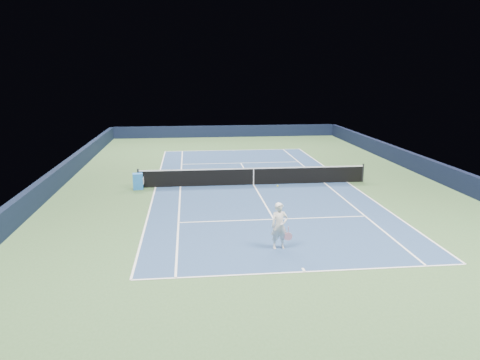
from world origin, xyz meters
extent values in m
plane|color=#37562F|center=(0.00, 0.00, 0.00)|extent=(40.00, 40.00, 0.00)
cube|color=black|center=(0.00, 19.82, 0.55)|extent=(22.00, 0.35, 1.10)
cube|color=black|center=(10.82, 0.00, 0.55)|extent=(0.35, 40.00, 1.10)
cube|color=black|center=(-10.82, 0.00, 0.55)|extent=(0.35, 40.00, 1.10)
cube|color=navy|center=(0.00, 0.00, 0.00)|extent=(10.97, 23.77, 0.01)
cube|color=white|center=(0.00, 11.88, 0.01)|extent=(10.97, 0.08, 0.00)
cube|color=white|center=(0.00, -11.88, 0.01)|extent=(10.97, 0.08, 0.00)
cube|color=white|center=(5.49, 0.00, 0.01)|extent=(0.08, 23.77, 0.00)
cube|color=white|center=(-5.49, 0.00, 0.01)|extent=(0.08, 23.77, 0.00)
cube|color=white|center=(4.12, 0.00, 0.01)|extent=(0.08, 23.77, 0.00)
cube|color=white|center=(-4.12, 0.00, 0.01)|extent=(0.08, 23.77, 0.00)
cube|color=white|center=(0.00, 6.40, 0.01)|extent=(8.23, 0.08, 0.00)
cube|color=white|center=(0.00, -6.40, 0.01)|extent=(8.23, 0.08, 0.00)
cube|color=white|center=(0.00, 0.00, 0.01)|extent=(0.08, 12.80, 0.00)
cube|color=white|center=(0.00, 11.73, 0.01)|extent=(0.08, 0.30, 0.00)
cube|color=white|center=(0.00, -11.73, 0.01)|extent=(0.08, 0.30, 0.00)
cylinder|color=black|center=(-6.40, 0.00, 0.54)|extent=(0.10, 0.10, 1.07)
cylinder|color=black|center=(6.40, 0.00, 0.54)|extent=(0.10, 0.10, 1.07)
cube|color=black|center=(0.00, 0.00, 0.46)|extent=(12.80, 0.03, 0.91)
cube|color=white|center=(0.00, 0.00, 0.94)|extent=(12.80, 0.04, 0.06)
cube|color=white|center=(0.00, 0.00, 0.46)|extent=(0.05, 0.04, 0.91)
cube|color=blue|center=(-6.40, -0.30, 0.44)|extent=(0.59, 0.54, 0.87)
cube|color=white|center=(-6.11, -0.30, 0.45)|extent=(0.04, 0.39, 0.39)
imported|color=silver|center=(-0.43, -9.76, 0.86)|extent=(0.67, 0.48, 1.71)
cylinder|color=pink|center=(-0.11, -9.81, 0.70)|extent=(0.03, 0.03, 0.28)
cylinder|color=black|center=(-0.11, -9.81, 0.46)|extent=(0.28, 0.02, 0.28)
cylinder|color=pink|center=(-0.11, -9.81, 0.46)|extent=(0.30, 0.03, 0.30)
sphere|color=gold|center=(-0.33, -8.76, 2.09)|extent=(0.07, 0.07, 0.07)
camera|label=1|loc=(-3.61, -25.49, 6.29)|focal=35.00mm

